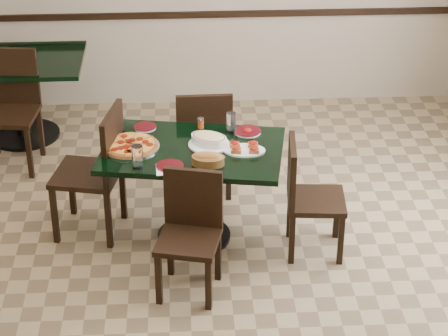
{
  "coord_description": "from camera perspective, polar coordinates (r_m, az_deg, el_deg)",
  "views": [
    {
      "loc": [
        -0.17,
        -5.13,
        3.6
      ],
      "look_at": [
        0.11,
        0.0,
        0.76
      ],
      "focal_mm": 70.0,
      "sensor_mm": 36.0,
      "label": 1
    }
  ],
  "objects": [
    {
      "name": "pepperoni_pizza",
      "position": [
        6.18,
        -6.13,
        1.49
      ],
      "size": [
        0.41,
        0.41,
        0.04
      ],
      "rotation": [
        0.0,
        0.0,
        -0.2
      ],
      "color": "silver",
      "rests_on": "main_table"
    },
    {
      "name": "back_table",
      "position": [
        7.97,
        -13.29,
        5.42
      ],
      "size": [
        1.17,
        0.85,
        0.75
      ],
      "rotation": [
        0.0,
        0.0,
        0.0
      ],
      "color": "black",
      "rests_on": "floor"
    },
    {
      "name": "chair_near",
      "position": [
        5.79,
        -2.19,
        -3.83
      ],
      "size": [
        0.47,
        0.47,
        0.84
      ],
      "rotation": [
        0.0,
        0.0,
        -0.23
      ],
      "color": "black",
      "rests_on": "floor"
    },
    {
      "name": "main_table",
      "position": [
        6.24,
        -2.05,
        -0.17
      ],
      "size": [
        1.38,
        1.02,
        0.75
      ],
      "rotation": [
        0.0,
        0.0,
        -0.17
      ],
      "color": "black",
      "rests_on": "floor"
    },
    {
      "name": "bread_basket",
      "position": [
        5.92,
        -1.06,
        0.59
      ],
      "size": [
        0.25,
        0.19,
        0.1
      ],
      "rotation": [
        0.0,
        0.0,
        -0.17
      ],
      "color": "brown",
      "rests_on": "main_table"
    },
    {
      "name": "side_plate_far_r",
      "position": [
        6.37,
        1.54,
        2.42
      ],
      "size": [
        0.2,
        0.2,
        0.03
      ],
      "rotation": [
        0.0,
        0.0,
        0.18
      ],
      "color": "white",
      "rests_on": "main_table"
    },
    {
      "name": "water_glass_b",
      "position": [
        5.88,
        -5.68,
        0.71
      ],
      "size": [
        0.08,
        0.08,
        0.16
      ],
      "primitive_type": "cylinder",
      "color": "white",
      "rests_on": "main_table"
    },
    {
      "name": "chair_left",
      "position": [
        6.38,
        -8.18,
        0.19
      ],
      "size": [
        0.55,
        0.55,
        1.0
      ],
      "rotation": [
        0.0,
        0.0,
        -1.78
      ],
      "color": "black",
      "rests_on": "floor"
    },
    {
      "name": "water_glass_a",
      "position": [
        6.34,
        0.48,
        2.99
      ],
      "size": [
        0.07,
        0.07,
        0.15
      ],
      "primitive_type": "cylinder",
      "color": "white",
      "rests_on": "main_table"
    },
    {
      "name": "room_shell",
      "position": [
        7.37,
        6.45,
        9.49
      ],
      "size": [
        5.5,
        5.5,
        5.5
      ],
      "color": "white",
      "rests_on": "floor"
    },
    {
      "name": "side_plate_far_l",
      "position": [
        6.46,
        -5.17,
        2.68
      ],
      "size": [
        0.17,
        0.17,
        0.02
      ],
      "rotation": [
        0.0,
        0.0,
        0.09
      ],
      "color": "white",
      "rests_on": "main_table"
    },
    {
      "name": "floor",
      "position": [
        6.27,
        -1.02,
        -6.12
      ],
      "size": [
        5.5,
        5.5,
        0.0
      ],
      "primitive_type": "plane",
      "color": "#88734E",
      "rests_on": "ground"
    },
    {
      "name": "bruschetta_platter",
      "position": [
        6.09,
        1.33,
        1.29
      ],
      "size": [
        0.31,
        0.23,
        0.05
      ],
      "rotation": [
        0.0,
        0.0,
        -0.1
      ],
      "color": "white",
      "rests_on": "main_table"
    },
    {
      "name": "napkin_setting",
      "position": [
        5.88,
        -3.66,
        -0.08
      ],
      "size": [
        0.17,
        0.17,
        0.01
      ],
      "rotation": [
        0.0,
        0.0,
        0.05
      ],
      "color": "white",
      "rests_on": "main_table"
    },
    {
      "name": "back_chair_near",
      "position": [
        7.53,
        -13.8,
        4.24
      ],
      "size": [
        0.51,
        0.51,
        0.99
      ],
      "rotation": [
        0.0,
        0.0,
        -0.11
      ],
      "color": "black",
      "rests_on": "floor"
    },
    {
      "name": "pepper_shaker",
      "position": [
        6.42,
        -1.53,
        2.97
      ],
      "size": [
        0.05,
        0.05,
        0.08
      ],
      "color": "#BE4C14",
      "rests_on": "main_table"
    },
    {
      "name": "chair_far",
      "position": [
        6.82,
        -1.32,
        2.04
      ],
      "size": [
        0.44,
        0.44,
        0.92
      ],
      "rotation": [
        0.0,
        0.0,
        3.16
      ],
      "color": "black",
      "rests_on": "floor"
    },
    {
      "name": "chair_right",
      "position": [
        6.17,
        5.34,
        -1.58
      ],
      "size": [
        0.43,
        0.43,
        0.86
      ],
      "rotation": [
        0.0,
        0.0,
        1.49
      ],
      "color": "black",
      "rests_on": "floor"
    },
    {
      "name": "side_plate_near",
      "position": [
        5.91,
        -3.56,
        0.13
      ],
      "size": [
        0.19,
        0.19,
        0.02
      ],
      "rotation": [
        0.0,
        0.0,
        0.21
      ],
      "color": "white",
      "rests_on": "main_table"
    },
    {
      "name": "lasagna_casserole",
      "position": [
        6.17,
        -0.99,
        1.88
      ],
      "size": [
        0.31,
        0.29,
        0.09
      ],
      "rotation": [
        0.0,
        0.0,
        -0.5
      ],
      "color": "white",
      "rests_on": "main_table"
    }
  ]
}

